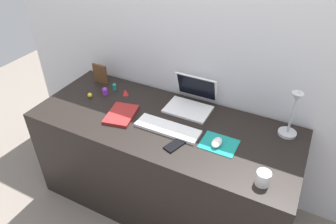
{
  "coord_description": "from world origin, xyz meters",
  "views": [
    {
      "loc": [
        0.75,
        -1.4,
        1.94
      ],
      "look_at": [
        0.03,
        0.0,
        0.83
      ],
      "focal_mm": 33.18,
      "sensor_mm": 36.0,
      "label": 1
    }
  ],
  "objects_px": {
    "cell_phone": "(175,145)",
    "toy_figurine_yellow": "(90,95)",
    "laptop": "(192,99)",
    "mouse": "(217,142)",
    "picture_frame": "(100,74)",
    "toy_figurine_red": "(125,92)",
    "desk_lamp": "(292,116)",
    "notebook_pad": "(121,114)",
    "keyboard": "(168,128)",
    "coffee_mug": "(263,178)",
    "toy_figurine_purple": "(105,91)",
    "toy_figurine_teal": "(114,87)"
  },
  "relations": [
    {
      "from": "laptop",
      "to": "cell_phone",
      "type": "xyz_separation_m",
      "value": [
        0.08,
        -0.43,
        -0.05
      ]
    },
    {
      "from": "laptop",
      "to": "notebook_pad",
      "type": "xyz_separation_m",
      "value": [
        -0.37,
        -0.32,
        -0.04
      ]
    },
    {
      "from": "notebook_pad",
      "to": "toy_figurine_red",
      "type": "relative_size",
      "value": 5.13
    },
    {
      "from": "laptop",
      "to": "toy_figurine_yellow",
      "type": "xyz_separation_m",
      "value": [
        -0.69,
        -0.23,
        -0.03
      ]
    },
    {
      "from": "toy_figurine_red",
      "to": "cell_phone",
      "type": "bearing_deg",
      "value": -30.98
    },
    {
      "from": "picture_frame",
      "to": "toy_figurine_yellow",
      "type": "relative_size",
      "value": 4.14
    },
    {
      "from": "cell_phone",
      "to": "notebook_pad",
      "type": "xyz_separation_m",
      "value": [
        -0.44,
        0.11,
        0.01
      ]
    },
    {
      "from": "cell_phone",
      "to": "toy_figurine_yellow",
      "type": "distance_m",
      "value": 0.79
    },
    {
      "from": "cell_phone",
      "to": "mouse",
      "type": "bearing_deg",
      "value": 46.63
    },
    {
      "from": "keyboard",
      "to": "picture_frame",
      "type": "distance_m",
      "value": 0.78
    },
    {
      "from": "picture_frame",
      "to": "laptop",
      "type": "bearing_deg",
      "value": 1.68
    },
    {
      "from": "mouse",
      "to": "notebook_pad",
      "type": "xyz_separation_m",
      "value": [
        -0.66,
        -0.01,
        -0.01
      ]
    },
    {
      "from": "picture_frame",
      "to": "coffee_mug",
      "type": "bearing_deg",
      "value": -18.85
    },
    {
      "from": "notebook_pad",
      "to": "picture_frame",
      "type": "distance_m",
      "value": 0.49
    },
    {
      "from": "cell_phone",
      "to": "toy_figurine_teal",
      "type": "distance_m",
      "value": 0.76
    },
    {
      "from": "picture_frame",
      "to": "toy_figurine_red",
      "type": "relative_size",
      "value": 3.21
    },
    {
      "from": "desk_lamp",
      "to": "toy_figurine_red",
      "type": "relative_size",
      "value": 7.45
    },
    {
      "from": "toy_figurine_teal",
      "to": "toy_figurine_purple",
      "type": "xyz_separation_m",
      "value": [
        -0.02,
        -0.09,
        0.0
      ]
    },
    {
      "from": "laptop",
      "to": "keyboard",
      "type": "xyz_separation_m",
      "value": [
        -0.03,
        -0.31,
        -0.04
      ]
    },
    {
      "from": "cell_phone",
      "to": "toy_figurine_teal",
      "type": "relative_size",
      "value": 2.33
    },
    {
      "from": "cell_phone",
      "to": "coffee_mug",
      "type": "height_order",
      "value": "coffee_mug"
    },
    {
      "from": "coffee_mug",
      "to": "toy_figurine_purple",
      "type": "height_order",
      "value": "coffee_mug"
    },
    {
      "from": "laptop",
      "to": "notebook_pad",
      "type": "distance_m",
      "value": 0.49
    },
    {
      "from": "desk_lamp",
      "to": "laptop",
      "type": "bearing_deg",
      "value": 175.39
    },
    {
      "from": "mouse",
      "to": "toy_figurine_red",
      "type": "height_order",
      "value": "toy_figurine_red"
    },
    {
      "from": "toy_figurine_yellow",
      "to": "coffee_mug",
      "type": "bearing_deg",
      "value": -10.97
    },
    {
      "from": "keyboard",
      "to": "toy_figurine_red",
      "type": "relative_size",
      "value": 8.76
    },
    {
      "from": "picture_frame",
      "to": "toy_figurine_purple",
      "type": "xyz_separation_m",
      "value": [
        0.13,
        -0.13,
        -0.05
      ]
    },
    {
      "from": "keyboard",
      "to": "coffee_mug",
      "type": "relative_size",
      "value": 5.24
    },
    {
      "from": "desk_lamp",
      "to": "toy_figurine_purple",
      "type": "distance_m",
      "value": 1.27
    },
    {
      "from": "desk_lamp",
      "to": "picture_frame",
      "type": "distance_m",
      "value": 1.4
    },
    {
      "from": "notebook_pad",
      "to": "picture_frame",
      "type": "xyz_separation_m",
      "value": [
        -0.39,
        0.3,
        0.06
      ]
    },
    {
      "from": "coffee_mug",
      "to": "toy_figurine_purple",
      "type": "xyz_separation_m",
      "value": [
        -1.21,
        0.33,
        -0.01
      ]
    },
    {
      "from": "desk_lamp",
      "to": "toy_figurine_yellow",
      "type": "distance_m",
      "value": 1.35
    },
    {
      "from": "notebook_pad",
      "to": "coffee_mug",
      "type": "height_order",
      "value": "coffee_mug"
    },
    {
      "from": "notebook_pad",
      "to": "toy_figurine_yellow",
      "type": "height_order",
      "value": "toy_figurine_yellow"
    },
    {
      "from": "desk_lamp",
      "to": "notebook_pad",
      "type": "bearing_deg",
      "value": -165.19
    },
    {
      "from": "picture_frame",
      "to": "toy_figurine_yellow",
      "type": "xyz_separation_m",
      "value": [
        0.06,
        -0.21,
        -0.06
      ]
    },
    {
      "from": "picture_frame",
      "to": "toy_figurine_purple",
      "type": "distance_m",
      "value": 0.19
    },
    {
      "from": "mouse",
      "to": "picture_frame",
      "type": "height_order",
      "value": "picture_frame"
    },
    {
      "from": "laptop",
      "to": "toy_figurine_purple",
      "type": "xyz_separation_m",
      "value": [
        -0.62,
        -0.15,
        -0.02
      ]
    },
    {
      "from": "keyboard",
      "to": "notebook_pad",
      "type": "bearing_deg",
      "value": -178.64
    },
    {
      "from": "coffee_mug",
      "to": "toy_figurine_red",
      "type": "distance_m",
      "value": 1.15
    },
    {
      "from": "keyboard",
      "to": "cell_phone",
      "type": "height_order",
      "value": "keyboard"
    },
    {
      "from": "coffee_mug",
      "to": "toy_figurine_yellow",
      "type": "bearing_deg",
      "value": 169.03
    },
    {
      "from": "laptop",
      "to": "toy_figurine_teal",
      "type": "bearing_deg",
      "value": -173.57
    },
    {
      "from": "laptop",
      "to": "toy_figurine_red",
      "type": "distance_m",
      "value": 0.49
    },
    {
      "from": "toy_figurine_purple",
      "to": "laptop",
      "type": "bearing_deg",
      "value": 13.93
    },
    {
      "from": "desk_lamp",
      "to": "coffee_mug",
      "type": "height_order",
      "value": "desk_lamp"
    },
    {
      "from": "notebook_pad",
      "to": "toy_figurine_purple",
      "type": "bearing_deg",
      "value": 134.76
    }
  ]
}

